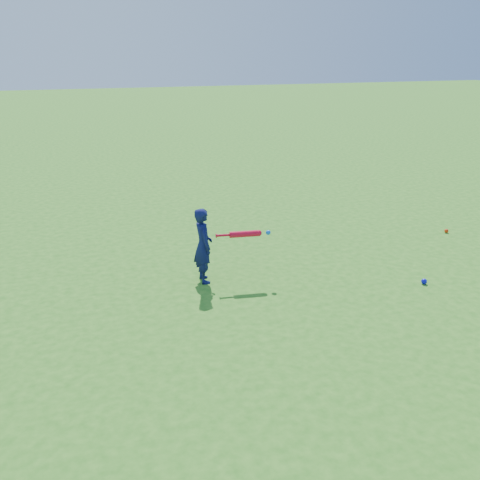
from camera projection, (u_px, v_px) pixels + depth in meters
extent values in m
plane|color=#2A6E1A|center=(261.00, 280.00, 7.32)|extent=(80.00, 80.00, 0.00)
imported|color=#0F1448|center=(203.00, 245.00, 7.11)|extent=(0.25, 0.38, 1.03)
sphere|color=red|center=(446.00, 231.00, 9.19)|extent=(0.07, 0.07, 0.07)
sphere|color=#0C0BC3|center=(424.00, 281.00, 7.17)|extent=(0.08, 0.08, 0.08)
cylinder|color=red|center=(216.00, 236.00, 7.05)|extent=(0.02, 0.06, 0.06)
cylinder|color=red|center=(223.00, 235.00, 7.07)|extent=(0.19, 0.06, 0.03)
cylinder|color=red|center=(244.00, 234.00, 7.12)|extent=(0.40, 0.15, 0.08)
sphere|color=red|center=(259.00, 233.00, 7.15)|extent=(0.08, 0.08, 0.08)
sphere|color=blue|center=(268.00, 233.00, 7.17)|extent=(0.07, 0.07, 0.07)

